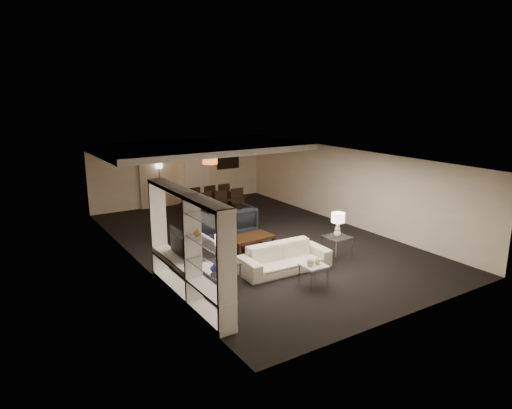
{
  "coord_description": "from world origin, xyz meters",
  "views": [
    {
      "loc": [
        -6.87,
        -10.83,
        4.3
      ],
      "look_at": [
        0.0,
        0.0,
        1.1
      ],
      "focal_mm": 32.0,
      "sensor_mm": 36.0,
      "label": 1
    }
  ],
  "objects": [
    {
      "name": "curtains",
      "position": [
        -0.9,
        5.42,
        1.2
      ],
      "size": [
        1.5,
        0.12,
        2.4
      ],
      "primitive_type": "cube",
      "color": "beige",
      "rests_on": "wall_back"
    },
    {
      "name": "floor_speaker",
      "position": [
        -3.2,
        -0.87,
        0.62
      ],
      "size": [
        0.14,
        0.14,
        1.24
      ],
      "primitive_type": "cube",
      "rotation": [
        0.0,
        0.0,
        -0.03
      ],
      "color": "black",
      "rests_on": "floor"
    },
    {
      "name": "chair_fr",
      "position": [
        0.8,
        3.63,
        0.52
      ],
      "size": [
        0.5,
        0.5,
        1.04
      ],
      "primitive_type": null,
      "rotation": [
        0.0,
        0.0,
        3.11
      ],
      "color": "black",
      "rests_on": "floor"
    },
    {
      "name": "armchair_left",
      "position": [
        -1.25,
        0.96,
        0.42
      ],
      "size": [
        0.91,
        0.93,
        0.84
      ],
      "primitive_type": "imported",
      "rotation": [
        0.0,
        0.0,
        3.14
      ],
      "color": "black",
      "rests_on": "floor"
    },
    {
      "name": "floor_lamp",
      "position": [
        -0.96,
        5.2,
        0.88
      ],
      "size": [
        0.33,
        0.33,
        1.76
      ],
      "primitive_type": null,
      "rotation": [
        0.0,
        0.0,
        -0.4
      ],
      "color": "black",
      "rests_on": "floor"
    },
    {
      "name": "television",
      "position": [
        -3.28,
        -1.89,
        1.05
      ],
      "size": [
        1.03,
        0.13,
        0.59
      ],
      "primitive_type": "imported",
      "rotation": [
        0.0,
        0.0,
        1.57
      ],
      "color": "black",
      "rests_on": "media_unit"
    },
    {
      "name": "floor",
      "position": [
        0.0,
        0.0,
        0.0
      ],
      "size": [
        11.0,
        11.0,
        0.0
      ],
      "primitive_type": "plane",
      "color": "black",
      "rests_on": "ground"
    },
    {
      "name": "painting",
      "position": [
        2.1,
        5.46,
        1.55
      ],
      "size": [
        0.95,
        0.04,
        0.65
      ],
      "primitive_type": "cube",
      "color": "#142D38",
      "rests_on": "wall_back"
    },
    {
      "name": "gold_gourd_a",
      "position": [
        -0.75,
        -3.44,
        0.6
      ],
      "size": [
        0.17,
        0.17,
        0.17
      ],
      "primitive_type": "sphere",
      "color": "#E0B076",
      "rests_on": "marble_table"
    },
    {
      "name": "door",
      "position": [
        0.7,
        5.47,
        1.05
      ],
      "size": [
        0.9,
        0.05,
        2.1
      ],
      "primitive_type": "cube",
      "color": "silver",
      "rests_on": "wall_back"
    },
    {
      "name": "chair_nr",
      "position": [
        0.8,
        2.33,
        0.52
      ],
      "size": [
        0.53,
        0.53,
        1.04
      ],
      "primitive_type": null,
      "rotation": [
        0.0,
        0.0,
        -0.12
      ],
      "color": "black",
      "rests_on": "floor"
    },
    {
      "name": "vase_amber",
      "position": [
        -3.31,
        -3.11,
        1.64
      ],
      "size": [
        0.16,
        0.16,
        0.16
      ],
      "primitive_type": "imported",
      "color": "#B2773B",
      "rests_on": "media_unit"
    },
    {
      "name": "table_lamp_left",
      "position": [
        -2.35,
        -2.34,
        0.9
      ],
      "size": [
        0.38,
        0.38,
        0.64
      ],
      "primitive_type": null,
      "rotation": [
        0.0,
        0.0,
        0.06
      ],
      "color": "white",
      "rests_on": "side_table_left"
    },
    {
      "name": "ceiling_soffit",
      "position": [
        0.0,
        3.5,
        2.4
      ],
      "size": [
        7.0,
        4.0,
        0.2
      ],
      "primitive_type": "cube",
      "color": "silver",
      "rests_on": "ceiling"
    },
    {
      "name": "vase_blue",
      "position": [
        -3.31,
        -3.79,
        1.14
      ],
      "size": [
        0.16,
        0.16,
        0.17
      ],
      "primitive_type": "imported",
      "color": "#23289B",
      "rests_on": "media_unit"
    },
    {
      "name": "pendant_light",
      "position": [
        0.3,
        3.5,
        1.92
      ],
      "size": [
        0.52,
        0.52,
        0.24
      ],
      "primitive_type": "cylinder",
      "color": "#D8591E",
      "rests_on": "ceiling_soffit"
    },
    {
      "name": "side_table_left",
      "position": [
        -2.35,
        -2.34,
        0.29
      ],
      "size": [
        0.67,
        0.67,
        0.58
      ],
      "primitive_type": null,
      "rotation": [
        0.0,
        0.0,
        -0.08
      ],
      "color": "silver",
      "rests_on": "floor"
    },
    {
      "name": "armchair_right",
      "position": [
        -0.05,
        0.96,
        0.42
      ],
      "size": [
        0.92,
        0.94,
        0.84
      ],
      "primitive_type": "imported",
      "rotation": [
        0.0,
        0.0,
        3.16
      ],
      "color": "black",
      "rests_on": "floor"
    },
    {
      "name": "wall_front",
      "position": [
        0.0,
        -5.5,
        1.25
      ],
      "size": [
        7.0,
        0.02,
        2.5
      ],
      "primitive_type": "cube",
      "color": "beige",
      "rests_on": "ground"
    },
    {
      "name": "chair_nl",
      "position": [
        -0.4,
        2.33,
        0.52
      ],
      "size": [
        0.5,
        0.5,
        1.04
      ],
      "primitive_type": null,
      "rotation": [
        0.0,
        0.0,
        0.04
      ],
      "color": "black",
      "rests_on": "floor"
    },
    {
      "name": "marble_table",
      "position": [
        -0.65,
        -3.44,
        0.26
      ],
      "size": [
        0.54,
        0.54,
        0.52
      ],
      "primitive_type": null,
      "rotation": [
        0.0,
        0.0,
        -0.04
      ],
      "color": "silver",
      "rests_on": "floor"
    },
    {
      "name": "coffee_table",
      "position": [
        -0.65,
        -0.74,
        0.22
      ],
      "size": [
        1.29,
        0.81,
        0.45
      ],
      "primitive_type": null,
      "rotation": [
        0.0,
        0.0,
        0.07
      ],
      "color": "black",
      "rests_on": "floor"
    },
    {
      "name": "table_lamp_right",
      "position": [
        1.05,
        -2.34,
        0.9
      ],
      "size": [
        0.37,
        0.37,
        0.64
      ],
      "primitive_type": null,
      "rotation": [
        0.0,
        0.0,
        -0.05
      ],
      "color": "beige",
      "rests_on": "side_table_right"
    },
    {
      "name": "side_table_right",
      "position": [
        1.05,
        -2.34,
        0.29
      ],
      "size": [
        0.64,
        0.64,
        0.58
      ],
      "primitive_type": null,
      "rotation": [
        0.0,
        0.0,
        0.02
      ],
      "color": "white",
      "rests_on": "floor"
    },
    {
      "name": "chair_nm",
      "position": [
        0.2,
        2.33,
        0.52
      ],
      "size": [
        0.51,
        0.51,
        1.04
      ],
      "primitive_type": null,
      "rotation": [
        0.0,
        0.0,
        0.06
      ],
      "color": "black",
      "rests_on": "floor"
    },
    {
      "name": "wall_back",
      "position": [
        0.0,
        5.5,
        1.25
      ],
      "size": [
        7.0,
        0.02,
        2.5
      ],
      "primitive_type": "cube",
      "color": "beige",
      "rests_on": "ground"
    },
    {
      "name": "chair_fm",
      "position": [
        0.2,
        3.63,
        0.52
      ],
      "size": [
        0.53,
        0.53,
        1.04
      ],
      "primitive_type": null,
      "rotation": [
        0.0,
        0.0,
        3.25
      ],
      "color": "black",
      "rests_on": "floor"
    },
    {
      "name": "media_unit",
      "position": [
        -3.31,
        -2.6,
        1.18
      ],
      "size": [
        0.38,
        3.4,
        2.35
      ],
      "primitive_type": null,
      "color": "white",
      "rests_on": "wall_left"
    },
    {
      "name": "gold_gourd_b",
      "position": [
        -0.55,
        -3.44,
        0.59
      ],
      "size": [
        0.15,
        0.15,
        0.15
      ],
      "primitive_type": "sphere",
      "color": "#D8C872",
      "rests_on": "marble_table"
    },
    {
      "name": "wall_right",
      "position": [
        3.5,
        0.0,
        1.25
      ],
      "size": [
        0.02,
        11.0,
        2.5
      ],
      "primitive_type": "cube",
      "color": "beige",
      "rests_on": "ground"
    },
    {
      "name": "chair_fl",
      "position": [
        -0.4,
        3.63,
        0.52
      ],
      "size": [
        0.53,
        0.53,
        1.04
      ],
      "primitive_type": null,
      "rotation": [
        0.0,
        0.0,
        3.26
      ],
      "color": "black",
      "rests_on": "floor"
    },
    {
      "name": "dining_table",
      "position": [
        0.2,
        2.98,
        0.35
      ],
      "size": [
        2.0,
        1.13,
        0.7
      ],
      "primitive_type": "imported",
      "rotation": [
        0.0,
        0.0,
        -0.01
      ],
      "color": "black",
      "rests_on": "floor"
    },
    {
      "name": "sofa",
      "position": [
        -0.65,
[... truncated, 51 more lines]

